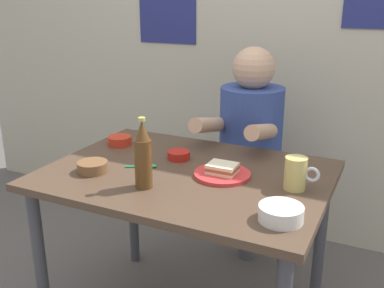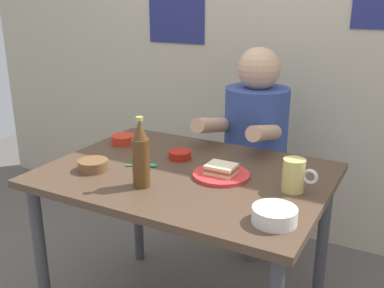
{
  "view_description": "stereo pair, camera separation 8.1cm",
  "coord_description": "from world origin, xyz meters",
  "px_view_note": "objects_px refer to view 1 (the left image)",
  "views": [
    {
      "loc": [
        0.73,
        -1.47,
        1.4
      ],
      "look_at": [
        0.0,
        0.05,
        0.84
      ],
      "focal_mm": 41.64,
      "sensor_mm": 36.0,
      "label": 1
    },
    {
      "loc": [
        0.8,
        -1.43,
        1.4
      ],
      "look_at": [
        0.0,
        0.05,
        0.84
      ],
      "focal_mm": 41.64,
      "sensor_mm": 36.0,
      "label": 2
    }
  ],
  "objects_px": {
    "beer_mug": "(296,173)",
    "rice_bowl_white": "(281,213)",
    "stool": "(248,201)",
    "sandwich": "(222,168)",
    "dining_table": "(187,193)",
    "beer_bottle": "(143,156)",
    "plate_orange": "(222,174)",
    "person_seated": "(250,127)"
  },
  "relations": [
    {
      "from": "sandwich",
      "to": "beer_bottle",
      "type": "xyz_separation_m",
      "value": [
        -0.22,
        -0.22,
        0.09
      ]
    },
    {
      "from": "beer_bottle",
      "to": "beer_mug",
      "type": "bearing_deg",
      "value": 23.8
    },
    {
      "from": "stool",
      "to": "rice_bowl_white",
      "type": "xyz_separation_m",
      "value": [
        0.38,
        -0.87,
        0.42
      ]
    },
    {
      "from": "beer_mug",
      "to": "rice_bowl_white",
      "type": "height_order",
      "value": "beer_mug"
    },
    {
      "from": "dining_table",
      "to": "beer_mug",
      "type": "bearing_deg",
      "value": 2.72
    },
    {
      "from": "beer_mug",
      "to": "person_seated",
      "type": "bearing_deg",
      "value": 121.7
    },
    {
      "from": "dining_table",
      "to": "beer_bottle",
      "type": "bearing_deg",
      "value": -110.14
    },
    {
      "from": "person_seated",
      "to": "sandwich",
      "type": "height_order",
      "value": "person_seated"
    },
    {
      "from": "plate_orange",
      "to": "stool",
      "type": "bearing_deg",
      "value": 98.17
    },
    {
      "from": "stool",
      "to": "plate_orange",
      "type": "xyz_separation_m",
      "value": [
        0.09,
        -0.61,
        0.4
      ]
    },
    {
      "from": "person_seated",
      "to": "beer_mug",
      "type": "distance_m",
      "value": 0.7
    },
    {
      "from": "beer_mug",
      "to": "rice_bowl_white",
      "type": "bearing_deg",
      "value": -86.65
    },
    {
      "from": "beer_mug",
      "to": "sandwich",
      "type": "bearing_deg",
      "value": -179.68
    },
    {
      "from": "person_seated",
      "to": "beer_bottle",
      "type": "distance_m",
      "value": 0.83
    },
    {
      "from": "rice_bowl_white",
      "to": "plate_orange",
      "type": "bearing_deg",
      "value": 139.3
    },
    {
      "from": "person_seated",
      "to": "sandwich",
      "type": "relative_size",
      "value": 6.54
    },
    {
      "from": "dining_table",
      "to": "plate_orange",
      "type": "relative_size",
      "value": 5.0
    },
    {
      "from": "dining_table",
      "to": "person_seated",
      "type": "xyz_separation_m",
      "value": [
        0.06,
        0.62,
        0.12
      ]
    },
    {
      "from": "stool",
      "to": "sandwich",
      "type": "height_order",
      "value": "sandwich"
    },
    {
      "from": "stool",
      "to": "beer_bottle",
      "type": "height_order",
      "value": "beer_bottle"
    },
    {
      "from": "stool",
      "to": "beer_mug",
      "type": "xyz_separation_m",
      "value": [
        0.37,
        -0.61,
        0.45
      ]
    },
    {
      "from": "sandwich",
      "to": "person_seated",
      "type": "bearing_deg",
      "value": 98.32
    },
    {
      "from": "sandwich",
      "to": "beer_bottle",
      "type": "distance_m",
      "value": 0.32
    },
    {
      "from": "beer_mug",
      "to": "beer_bottle",
      "type": "bearing_deg",
      "value": -156.2
    },
    {
      "from": "stool",
      "to": "sandwich",
      "type": "distance_m",
      "value": 0.75
    },
    {
      "from": "dining_table",
      "to": "plate_orange",
      "type": "height_order",
      "value": "plate_orange"
    },
    {
      "from": "dining_table",
      "to": "stool",
      "type": "distance_m",
      "value": 0.7
    },
    {
      "from": "dining_table",
      "to": "sandwich",
      "type": "height_order",
      "value": "sandwich"
    },
    {
      "from": "dining_table",
      "to": "beer_mug",
      "type": "xyz_separation_m",
      "value": [
        0.43,
        0.02,
        0.15
      ]
    },
    {
      "from": "dining_table",
      "to": "stool",
      "type": "relative_size",
      "value": 2.44
    },
    {
      "from": "plate_orange",
      "to": "sandwich",
      "type": "relative_size",
      "value": 2.0
    },
    {
      "from": "beer_mug",
      "to": "beer_bottle",
      "type": "distance_m",
      "value": 0.55
    },
    {
      "from": "plate_orange",
      "to": "beer_mug",
      "type": "relative_size",
      "value": 1.75
    },
    {
      "from": "person_seated",
      "to": "beer_bottle",
      "type": "height_order",
      "value": "person_seated"
    },
    {
      "from": "beer_mug",
      "to": "beer_bottle",
      "type": "xyz_separation_m",
      "value": [
        -0.5,
        -0.22,
        0.06
      ]
    },
    {
      "from": "plate_orange",
      "to": "dining_table",
      "type": "bearing_deg",
      "value": -172.64
    },
    {
      "from": "stool",
      "to": "sandwich",
      "type": "relative_size",
      "value": 4.09
    },
    {
      "from": "dining_table",
      "to": "beer_bottle",
      "type": "distance_m",
      "value": 0.3
    },
    {
      "from": "person_seated",
      "to": "rice_bowl_white",
      "type": "xyz_separation_m",
      "value": [
        0.38,
        -0.86,
        0.0
      ]
    },
    {
      "from": "stool",
      "to": "beer_mug",
      "type": "bearing_deg",
      "value": -58.77
    },
    {
      "from": "person_seated",
      "to": "sandwich",
      "type": "bearing_deg",
      "value": -81.68
    },
    {
      "from": "stool",
      "to": "rice_bowl_white",
      "type": "height_order",
      "value": "rice_bowl_white"
    }
  ]
}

